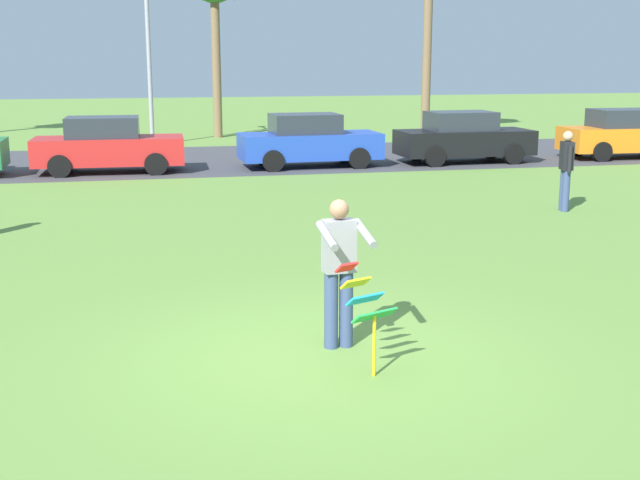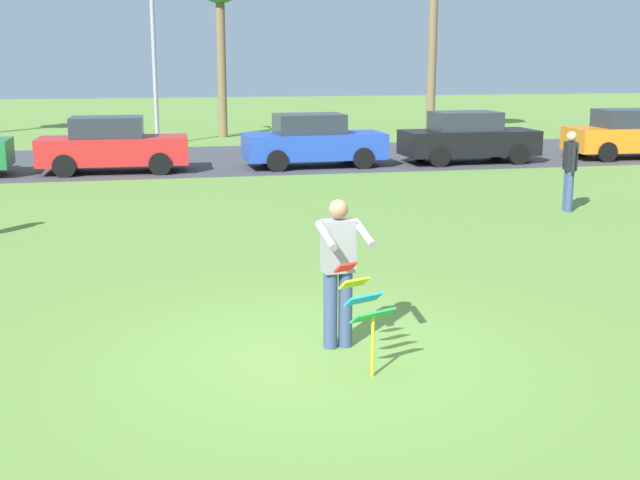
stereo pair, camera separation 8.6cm
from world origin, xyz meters
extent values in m
plane|color=olive|center=(0.00, 0.00, 0.00)|extent=(120.00, 120.00, 0.00)
cube|color=#424247|center=(0.00, 18.24, 0.01)|extent=(120.00, 8.00, 0.01)
cylinder|color=#384772|center=(0.37, 0.21, 0.45)|extent=(0.16, 0.16, 0.90)
cylinder|color=#384772|center=(0.19, 0.20, 0.45)|extent=(0.16, 0.16, 0.90)
cube|color=gray|center=(0.28, 0.21, 1.20)|extent=(0.38, 0.25, 0.60)
sphere|color=#9E7051|center=(0.28, 0.21, 1.62)|extent=(0.22, 0.22, 0.22)
cylinder|color=gray|center=(0.52, -0.02, 1.38)|extent=(0.14, 0.59, 0.24)
cylinder|color=gray|center=(0.08, -0.06, 1.38)|extent=(0.14, 0.59, 0.24)
cube|color=red|center=(0.24, -0.29, 1.08)|extent=(0.26, 0.22, 0.12)
cube|color=yellow|center=(0.30, -0.44, 0.94)|extent=(0.35, 0.25, 0.12)
cube|color=#1E99D8|center=(0.37, -0.59, 0.81)|extent=(0.44, 0.29, 0.12)
cube|color=green|center=(0.43, -0.74, 0.67)|extent=(0.53, 0.33, 0.12)
cylinder|color=yellow|center=(0.43, -0.74, 0.34)|extent=(0.04, 0.04, 0.67)
cube|color=red|center=(-2.71, 15.84, 0.64)|extent=(4.25, 1.82, 0.76)
cube|color=#282D38|center=(-2.86, 15.84, 1.30)|extent=(2.06, 1.45, 0.60)
cylinder|color=black|center=(-1.38, 16.61, 0.32)|extent=(0.65, 0.24, 0.64)
cylinder|color=black|center=(-1.43, 14.99, 0.32)|extent=(0.65, 0.24, 0.64)
cylinder|color=black|center=(-3.99, 16.68, 0.32)|extent=(0.65, 0.24, 0.64)
cylinder|color=black|center=(-4.03, 15.07, 0.32)|extent=(0.65, 0.24, 0.64)
cube|color=#2347B7|center=(3.17, 15.84, 0.64)|extent=(4.26, 1.86, 0.76)
cube|color=#282D38|center=(3.02, 15.83, 1.30)|extent=(2.07, 1.47, 0.60)
cylinder|color=black|center=(4.44, 16.70, 0.32)|extent=(0.65, 0.24, 0.64)
cylinder|color=black|center=(4.51, 15.08, 0.32)|extent=(0.65, 0.24, 0.64)
cylinder|color=black|center=(1.84, 16.60, 0.32)|extent=(0.65, 0.24, 0.64)
cylinder|color=black|center=(1.90, 14.98, 0.32)|extent=(0.65, 0.24, 0.64)
cube|color=black|center=(8.13, 15.84, 0.64)|extent=(4.25, 1.83, 0.76)
cube|color=#282D38|center=(7.98, 15.83, 1.30)|extent=(2.06, 1.46, 0.60)
cylinder|color=black|center=(9.41, 16.69, 0.32)|extent=(0.65, 0.24, 0.64)
cylinder|color=black|center=(9.46, 15.07, 0.32)|extent=(0.65, 0.24, 0.64)
cylinder|color=black|center=(6.81, 16.61, 0.32)|extent=(0.65, 0.24, 0.64)
cylinder|color=black|center=(6.86, 14.99, 0.32)|extent=(0.65, 0.24, 0.64)
cube|color=orange|center=(13.80, 15.84, 0.64)|extent=(4.25, 1.82, 0.76)
cube|color=#282D38|center=(13.65, 15.84, 1.30)|extent=(2.05, 1.45, 0.60)
cylinder|color=black|center=(12.52, 16.68, 0.32)|extent=(0.65, 0.24, 0.64)
cylinder|color=black|center=(12.47, 15.07, 0.32)|extent=(0.65, 0.24, 0.64)
cylinder|color=brown|center=(1.36, 25.83, 3.10)|extent=(0.36, 0.36, 6.20)
cylinder|color=brown|center=(9.71, 23.97, 4.28)|extent=(0.36, 0.36, 8.56)
cylinder|color=#9E9EA3|center=(-1.36, 23.25, 3.50)|extent=(0.16, 0.16, 7.00)
cylinder|color=#384772|center=(7.11, 7.62, 0.45)|extent=(0.16, 0.16, 0.90)
cylinder|color=#384772|center=(7.07, 7.45, 0.45)|extent=(0.16, 0.16, 0.90)
cube|color=black|center=(7.09, 7.54, 1.20)|extent=(0.29, 0.40, 0.60)
sphere|color=tan|center=(7.09, 7.54, 1.62)|extent=(0.22, 0.22, 0.22)
cylinder|color=black|center=(7.14, 7.77, 1.17)|extent=(0.09, 0.09, 0.58)
cylinder|color=black|center=(7.04, 7.30, 1.17)|extent=(0.09, 0.09, 0.58)
camera|label=1|loc=(-1.88, -8.62, 3.29)|focal=46.47mm
camera|label=2|loc=(-1.79, -8.64, 3.29)|focal=46.47mm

